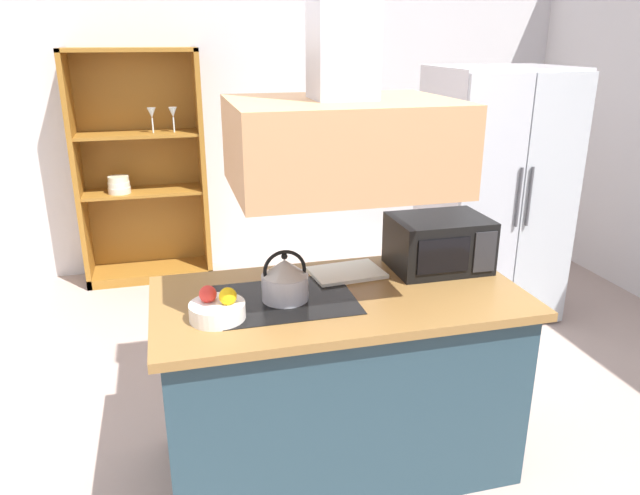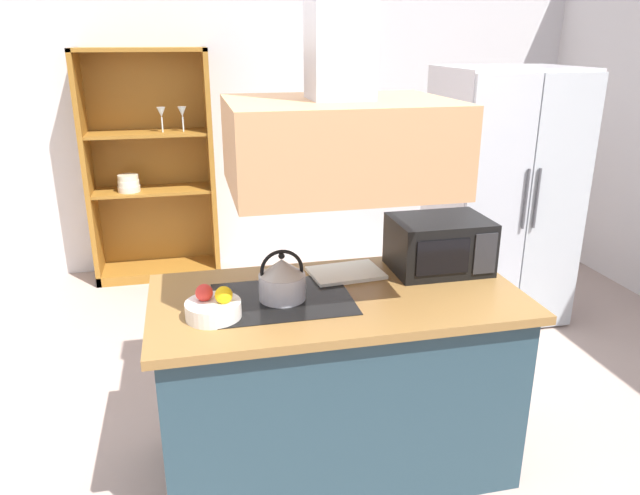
# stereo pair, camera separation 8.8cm
# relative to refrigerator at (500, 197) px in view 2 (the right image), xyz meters

# --- Properties ---
(ground_plane) EXTENTS (7.80, 7.80, 0.00)m
(ground_plane) POSITION_rel_refrigerator_xyz_m (-1.60, -1.41, -0.90)
(ground_plane) COLOR #A38E83
(wall_back) EXTENTS (6.00, 0.12, 2.70)m
(wall_back) POSITION_rel_refrigerator_xyz_m (-1.60, 1.59, 0.45)
(wall_back) COLOR silver
(wall_back) RESTS_ON ground
(kitchen_island) EXTENTS (1.65, 0.84, 0.90)m
(kitchen_island) POSITION_rel_refrigerator_xyz_m (-1.56, -1.40, -0.45)
(kitchen_island) COLOR #233A46
(kitchen_island) RESTS_ON ground
(range_hood) EXTENTS (0.90, 0.70, 1.31)m
(range_hood) POSITION_rel_refrigerator_xyz_m (-1.56, -1.40, 0.80)
(range_hood) COLOR tan
(refrigerator) EXTENTS (0.90, 0.78, 1.80)m
(refrigerator) POSITION_rel_refrigerator_xyz_m (0.00, 0.00, 0.00)
(refrigerator) COLOR silver
(refrigerator) RESTS_ON ground
(dish_cabinet) EXTENTS (1.03, 0.40, 1.91)m
(dish_cabinet) POSITION_rel_refrigerator_xyz_m (-2.47, 1.37, -0.05)
(dish_cabinet) COLOR #956020
(dish_cabinet) RESTS_ON ground
(kettle) EXTENTS (0.20, 0.20, 0.23)m
(kettle) POSITION_rel_refrigerator_xyz_m (-1.81, -1.40, 0.10)
(kettle) COLOR #B6B8C1
(kettle) RESTS_ON kitchen_island
(cutting_board) EXTENTS (0.36, 0.27, 0.02)m
(cutting_board) POSITION_rel_refrigerator_xyz_m (-1.46, -1.18, 0.01)
(cutting_board) COLOR white
(cutting_board) RESTS_ON kitchen_island
(microwave) EXTENTS (0.46, 0.35, 0.26)m
(microwave) POSITION_rel_refrigerator_xyz_m (-1.00, -1.21, 0.13)
(microwave) COLOR black
(microwave) RESTS_ON kitchen_island
(fruit_bowl) EXTENTS (0.23, 0.23, 0.14)m
(fruit_bowl) POSITION_rel_refrigerator_xyz_m (-2.11, -1.51, 0.05)
(fruit_bowl) COLOR silver
(fruit_bowl) RESTS_ON kitchen_island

